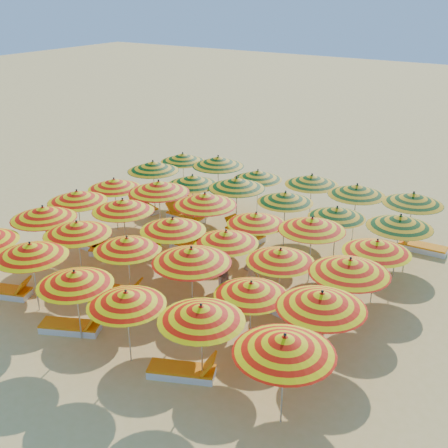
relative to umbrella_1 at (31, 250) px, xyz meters
The scene contains 51 objects.
ground 6.28m from the umbrella_1, 57.69° to the left, with size 120.00×120.00×0.00m, color #E9BC67.
umbrella_1 is the anchor object (origin of this frame).
umbrella_2 2.26m from the umbrella_1, ahead, with size 2.69×2.69×2.20m.
umbrella_3 4.07m from the umbrella_1, ahead, with size 2.34×2.34×2.15m.
umbrella_4 6.12m from the umbrella_1, ahead, with size 2.64×2.64×2.26m.
umbrella_5 8.45m from the umbrella_1, ahead, with size 2.44×2.44×2.41m.
umbrella_6 2.82m from the umbrella_1, 132.01° to the left, with size 2.89×2.89×2.36m.
umbrella_7 1.87m from the umbrella_1, 91.30° to the left, with size 2.39×2.39×2.31m.
umbrella_8 2.80m from the umbrella_1, 45.77° to the left, with size 2.55×2.55×2.21m.
umbrella_9 4.78m from the umbrella_1, 26.04° to the left, with size 2.62×2.62×2.43m.
umbrella_10 6.67m from the umbrella_1, 15.81° to the left, with size 2.53×2.53×2.10m.
umbrella_11 8.57m from the umbrella_1, 12.63° to the left, with size 2.51×2.51×2.40m.
umbrella_12 4.48m from the umbrella_1, 119.15° to the left, with size 2.33×2.33×2.32m.
umbrella_13 4.13m from the umbrella_1, 91.99° to the left, with size 2.72×2.72×2.33m.
umbrella_14 4.44m from the umbrella_1, 58.49° to the left, with size 2.63×2.63×2.29m.
umbrella_15 5.84m from the umbrella_1, 44.14° to the left, with size 2.19×2.19×2.18m.
umbrella_16 7.31m from the umbrella_1, 32.09° to the left, with size 2.53×2.53×2.16m.
umbrella_17 9.18m from the umbrella_1, 25.50° to the left, with size 2.45×2.45×2.39m.
umbrella_18 6.31m from the umbrella_1, 110.65° to the left, with size 2.30×2.30×2.20m.
umbrella_19 6.10m from the umbrella_1, 91.16° to the left, with size 2.81×2.81×2.45m.
umbrella_20 6.35m from the umbrella_1, 71.08° to the left, with size 2.43×2.43×2.41m.
umbrella_21 7.29m from the umbrella_1, 55.03° to the left, with size 2.04×2.04×2.13m.
umbrella_22 8.71m from the umbrella_1, 45.09° to the left, with size 2.60×2.60×2.34m.
umbrella_23 10.27m from the umbrella_1, 35.21° to the left, with size 2.18×2.18×2.20m.
umbrella_24 8.51m from the umbrella_1, 104.71° to the left, with size 2.28×2.28×2.34m.
umbrella_25 7.95m from the umbrella_1, 89.21° to the left, with size 2.72×2.72×2.20m.
umbrella_26 8.47m from the umbrella_1, 76.23° to the left, with size 2.69×2.69×2.36m.
umbrella_27 9.18m from the umbrella_1, 63.10° to the left, with size 2.13×2.13×2.21m.
umbrella_28 10.14m from the umbrella_1, 51.77° to the left, with size 2.68×2.68×2.14m.
umbrella_29 11.63m from the umbrella_1, 43.38° to the left, with size 2.78×2.78×2.31m.
umbrella_30 10.56m from the umbrella_1, 101.82° to the left, with size 2.57×2.57×2.17m.
umbrella_31 10.18m from the umbrella_1, 90.73° to the left, with size 2.37×2.37×2.39m.
umbrella_32 10.23m from the umbrella_1, 79.16° to the left, with size 2.36×2.36×2.15m.
umbrella_33 11.21m from the umbrella_1, 68.00° to the left, with size 2.66×2.66×2.27m.
umbrella_34 11.87m from the umbrella_1, 58.71° to the left, with size 2.46×2.46×2.30m.
umbrella_35 13.20m from the umbrella_1, 51.50° to the left, with size 2.83×2.83×2.32m.
lounger_0 2.44m from the umbrella_1, behind, with size 1.83×1.14×0.69m.
lounger_1 2.56m from the umbrella_1, ahead, with size 1.82×1.25×0.69m.
lounger_2 5.92m from the umbrella_1, ahead, with size 1.82×1.21×0.69m.
lounger_3 3.04m from the umbrella_1, 52.64° to the left, with size 1.82×0.95×0.69m.
lounger_4 4.73m from the umbrella_1, 112.77° to the left, with size 1.74×0.60×0.69m.
lounger_5 4.49m from the umbrella_1, 99.15° to the left, with size 1.83×1.16×0.69m.
lounger_6 8.00m from the umbrella_1, 29.16° to the left, with size 1.81×0.90×0.69m.
lounger_7 6.38m from the umbrella_1, 76.15° to the left, with size 1.77×0.72×0.69m.
lounger_8 8.72m from the umbrella_1, 108.87° to the left, with size 1.83×1.11×0.69m.
lounger_9 8.40m from the umbrella_1, 93.43° to the left, with size 1.73×0.59×0.69m.
lounger_10 8.59m from the umbrella_1, 72.52° to the left, with size 1.82×0.98×0.69m.
lounger_11 10.67m from the umbrella_1, 99.08° to the left, with size 1.82×1.24×0.69m.
lounger_12 13.79m from the umbrella_1, 50.35° to the left, with size 1.76×0.66×0.69m.
beachgoer_b 5.89m from the umbrella_1, 36.31° to the left, with size 0.64×0.50×1.32m, color tan.
beachgoer_a 6.69m from the umbrella_1, 39.39° to the left, with size 0.55×0.36×1.50m, color tan.
Camera 1 is at (9.58, -14.35, 9.20)m, focal length 45.00 mm.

